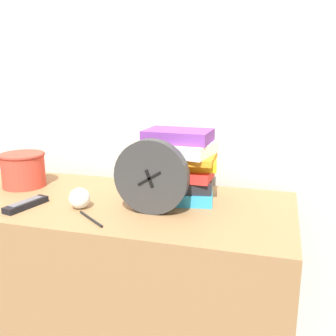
% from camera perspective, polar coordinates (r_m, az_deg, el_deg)
% --- Properties ---
extents(wall_back, '(6.00, 0.04, 2.40)m').
position_cam_1_polar(wall_back, '(1.65, -3.83, 13.84)').
color(wall_back, beige).
rests_on(wall_back, ground_plane).
extents(desk, '(1.26, 0.56, 0.76)m').
position_cam_1_polar(desk, '(1.56, -7.85, -18.01)').
color(desk, olive).
rests_on(desk, ground_plane).
extents(desk_clock, '(0.24, 0.04, 0.24)m').
position_cam_1_polar(desk_clock, '(1.23, -2.45, -1.31)').
color(desk_clock, '#333333').
rests_on(desk_clock, desk).
extents(book_stack, '(0.26, 0.22, 0.25)m').
position_cam_1_polar(book_stack, '(1.36, 1.86, 0.61)').
color(book_stack, '#2D9ED1').
rests_on(book_stack, desk).
extents(basket, '(0.17, 0.17, 0.13)m').
position_cam_1_polar(basket, '(1.63, -20.29, -0.08)').
color(basket, '#C63D2D').
rests_on(basket, desk).
extents(tv_remote, '(0.08, 0.17, 0.02)m').
position_cam_1_polar(tv_remote, '(1.40, -19.91, -4.97)').
color(tv_remote, black).
rests_on(tv_remote, desk).
extents(crumpled_paper_ball, '(0.07, 0.07, 0.07)m').
position_cam_1_polar(crumpled_paper_ball, '(1.33, -12.72, -4.29)').
color(crumpled_paper_ball, white).
rests_on(crumpled_paper_ball, desk).
extents(pen, '(0.12, 0.10, 0.01)m').
position_cam_1_polar(pen, '(1.24, -11.13, -7.25)').
color(pen, black).
rests_on(pen, desk).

